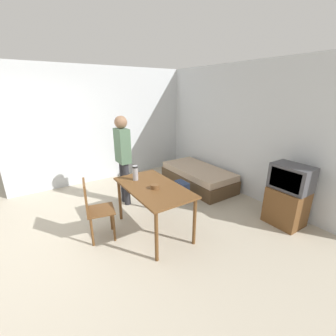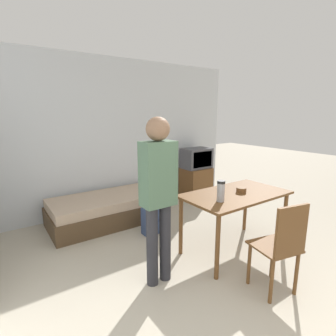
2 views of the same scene
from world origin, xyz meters
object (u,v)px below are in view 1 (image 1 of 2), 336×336
at_px(tv, 288,196).
at_px(dining_table, 153,192).
at_px(daybed, 198,177).
at_px(backpack, 182,191).
at_px(person_standing, 123,154).
at_px(thermos_flask, 135,172).
at_px(wooden_chair, 94,207).
at_px(mate_bowl, 155,187).

relative_size(tv, dining_table, 0.77).
bearing_deg(dining_table, daybed, 119.40).
bearing_deg(backpack, daybed, 117.47).
relative_size(person_standing, thermos_flask, 7.11).
distance_m(dining_table, thermos_flask, 0.46).
bearing_deg(daybed, thermos_flask, -71.80).
bearing_deg(tv, backpack, -150.18).
xyz_separation_m(wooden_chair, mate_bowl, (0.38, 0.82, 0.27)).
height_order(dining_table, wooden_chair, wooden_chair).
bearing_deg(daybed, backpack, -62.53).
distance_m(daybed, tv, 2.08).
relative_size(mate_bowl, backpack, 0.30).
bearing_deg(mate_bowl, dining_table, 166.01).
relative_size(dining_table, person_standing, 0.78).
bearing_deg(person_standing, dining_table, -0.30).
distance_m(daybed, mate_bowl, 2.19).
distance_m(thermos_flask, backpack, 1.35).
relative_size(tv, person_standing, 0.60).
bearing_deg(backpack, mate_bowl, -56.45).
distance_m(person_standing, backpack, 1.41).
relative_size(tv, thermos_flask, 4.29).
xyz_separation_m(daybed, thermos_flask, (0.62, -1.90, 0.69)).
bearing_deg(dining_table, backpack, 120.83).
distance_m(daybed, dining_table, 2.10).
xyz_separation_m(person_standing, thermos_flask, (0.76, -0.12, -0.11)).
xyz_separation_m(person_standing, backpack, (0.54, 1.01, -0.82)).
distance_m(tv, mate_bowl, 2.22).
distance_m(tv, dining_table, 2.22).
distance_m(tv, wooden_chair, 3.10).
height_order(person_standing, mate_bowl, person_standing).
relative_size(dining_table, wooden_chair, 1.42).
bearing_deg(person_standing, daybed, 85.47).
height_order(daybed, wooden_chair, wooden_chair).
height_order(mate_bowl, backpack, mate_bowl).
bearing_deg(backpack, dining_table, -59.17).
xyz_separation_m(dining_table, thermos_flask, (-0.38, -0.11, 0.23)).
height_order(wooden_chair, thermos_flask, thermos_flask).
height_order(tv, dining_table, tv).
bearing_deg(tv, person_standing, -138.30).
distance_m(daybed, backpack, 0.87).
bearing_deg(thermos_flask, tv, 55.40).
xyz_separation_m(dining_table, mate_bowl, (0.08, -0.02, 0.12)).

